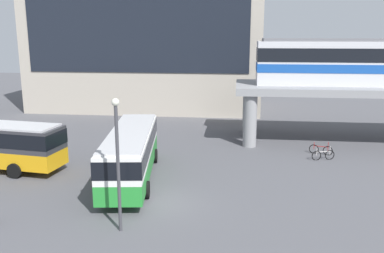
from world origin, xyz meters
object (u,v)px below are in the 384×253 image
(bicycle_silver, at_px, (323,155))
(bicycle_red, at_px, (321,150))
(bus_main, at_px, (131,149))
(station_building, at_px, (148,33))

(bicycle_silver, bearing_deg, bicycle_red, 86.08)
(bicycle_red, bearing_deg, bus_main, -151.39)
(bus_main, bearing_deg, station_building, 99.59)
(bus_main, bearing_deg, bicycle_silver, 23.61)
(station_building, distance_m, bus_main, 27.66)
(station_building, distance_m, bicycle_silver, 28.43)
(station_building, height_order, bicycle_red, station_building)
(bus_main, height_order, bicycle_silver, bus_main)
(bus_main, xyz_separation_m, bicycle_red, (13.08, 7.13, -1.63))
(station_building, distance_m, bicycle_red, 27.44)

